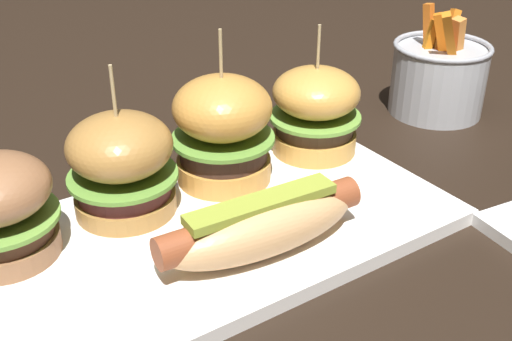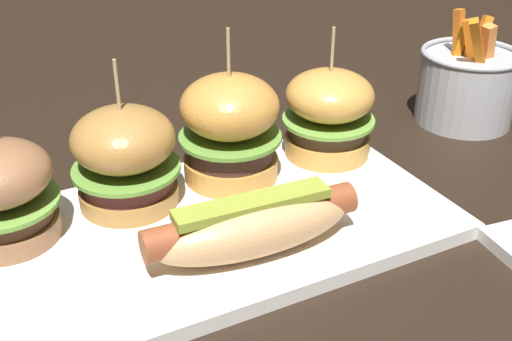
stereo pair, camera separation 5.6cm
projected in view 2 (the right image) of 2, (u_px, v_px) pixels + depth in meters
name	position (u px, v px, depth m)	size (l,w,h in m)	color
ground_plane	(214.00, 234.00, 0.57)	(3.00, 3.00, 0.00)	black
platter_main	(214.00, 227.00, 0.56)	(0.42, 0.23, 0.01)	white
hot_dog	(253.00, 224.00, 0.51)	(0.18, 0.07, 0.05)	tan
slider_far_left	(0.00, 192.00, 0.52)	(0.09, 0.09, 0.13)	#956340
slider_center_left	(125.00, 157.00, 0.57)	(0.10, 0.10, 0.14)	#A9773A
slider_center_right	(230.00, 127.00, 0.60)	(0.10, 0.10, 0.15)	#CC8D3D
slider_far_right	(329.00, 113.00, 0.65)	(0.10, 0.10, 0.14)	gold
fries_bucket	(467.00, 85.00, 0.76)	(0.12, 0.12, 0.14)	#B7BABF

